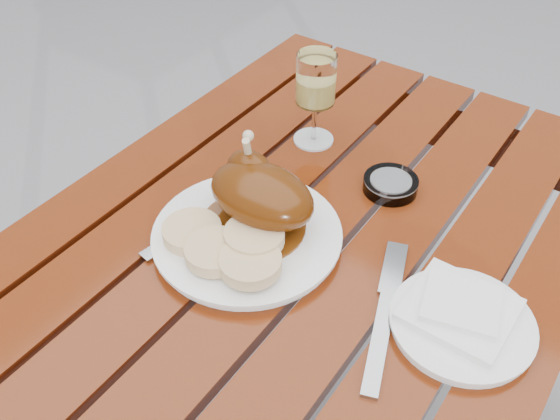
% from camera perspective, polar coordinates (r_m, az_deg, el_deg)
% --- Properties ---
extents(table, '(0.80, 1.20, 0.75)m').
position_cam_1_polar(table, '(1.25, 1.10, -15.57)').
color(table, maroon).
rests_on(table, ground).
extents(dinner_plate, '(0.34, 0.34, 0.02)m').
position_cam_1_polar(dinner_plate, '(0.96, -3.02, -2.41)').
color(dinner_plate, white).
rests_on(dinner_plate, table).
extents(roast_duck, '(0.18, 0.17, 0.13)m').
position_cam_1_polar(roast_duck, '(0.95, -1.88, 1.57)').
color(roast_duck, '#58290A').
rests_on(roast_duck, dinner_plate).
extents(bread_dumplings, '(0.21, 0.14, 0.03)m').
position_cam_1_polar(bread_dumplings, '(0.92, -4.82, -3.23)').
color(bread_dumplings, '#D2B380').
rests_on(bread_dumplings, dinner_plate).
extents(wine_glass, '(0.10, 0.10, 0.18)m').
position_cam_1_polar(wine_glass, '(1.13, 3.23, 10.02)').
color(wine_glass, '#FAE271').
rests_on(wine_glass, table).
extents(side_plate, '(0.24, 0.24, 0.02)m').
position_cam_1_polar(side_plate, '(0.89, 16.30, -10.00)').
color(side_plate, white).
rests_on(side_plate, table).
extents(napkin, '(0.14, 0.13, 0.01)m').
position_cam_1_polar(napkin, '(0.88, 16.12, -8.74)').
color(napkin, white).
rests_on(napkin, side_plate).
extents(ashtray, '(0.09, 0.09, 0.02)m').
position_cam_1_polar(ashtray, '(1.07, 10.06, 2.31)').
color(ashtray, '#B2B7BC').
rests_on(ashtray, table).
extents(fork, '(0.05, 0.18, 0.01)m').
position_cam_1_polar(fork, '(0.99, -8.17, -1.70)').
color(fork, gray).
rests_on(fork, table).
extents(knife, '(0.10, 0.23, 0.01)m').
position_cam_1_polar(knife, '(0.87, 9.38, -10.21)').
color(knife, gray).
rests_on(knife, table).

